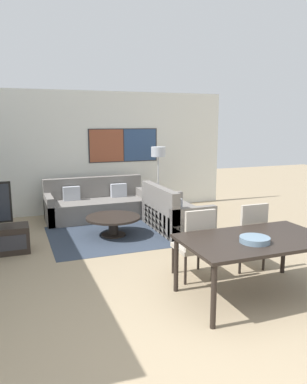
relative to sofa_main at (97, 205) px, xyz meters
name	(u,v)px	position (x,y,z in m)	size (l,w,h in m)	color
ground_plane	(219,349)	(0.00, -5.24, -0.28)	(24.00, 24.00, 0.00)	#9E896B
wall_back	(90,152)	(0.03, 0.69, 1.12)	(6.81, 0.09, 2.80)	silver
area_rug	(114,235)	(0.00, -1.41, -0.28)	(2.35, 2.06, 0.01)	#333D4C
sofa_main	(97,205)	(0.00, 0.00, 0.00)	(2.21, 0.90, 0.88)	slate
sofa_side	(173,215)	(1.20, -1.42, 0.00)	(0.90, 1.61, 0.88)	slate
coffee_table	(113,221)	(0.00, -1.41, 0.00)	(1.01, 1.01, 0.37)	black
dining_table	(256,243)	(0.96, -4.43, 0.39)	(1.77, 1.05, 0.74)	black
dining_chair_left	(196,241)	(0.52, -3.72, 0.25)	(0.46, 0.46, 0.98)	#B2A899
dining_chair_centre	(249,234)	(1.39, -3.68, 0.25)	(0.46, 0.46, 0.98)	#B2A899
fruit_bowl	(255,239)	(0.84, -4.56, 0.50)	(0.35, 0.35, 0.07)	slate
floor_lamp	(158,158)	(1.42, -0.11, 1.02)	(0.33, 0.33, 1.55)	#2D2D33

